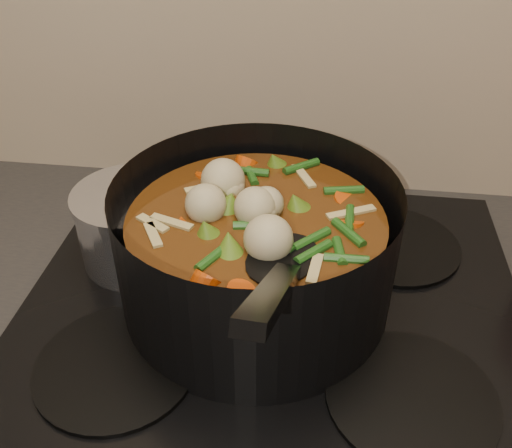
# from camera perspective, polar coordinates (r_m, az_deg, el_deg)

# --- Properties ---
(stovetop) EXTENTS (0.62, 0.54, 0.03)m
(stovetop) POSITION_cam_1_polar(r_m,az_deg,el_deg) (0.73, 1.65, -8.06)
(stovetop) COLOR black
(stovetop) RESTS_ON counter
(stockpot) EXTENTS (0.40, 0.48, 0.24)m
(stockpot) POSITION_cam_1_polar(r_m,az_deg,el_deg) (0.68, 0.03, -2.71)
(stockpot) COLOR black
(stockpot) RESTS_ON stovetop
(saucepan) EXTENTS (0.15, 0.15, 0.13)m
(saucepan) POSITION_cam_1_polar(r_m,az_deg,el_deg) (0.77, -12.00, -0.13)
(saucepan) COLOR silver
(saucepan) RESTS_ON stovetop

